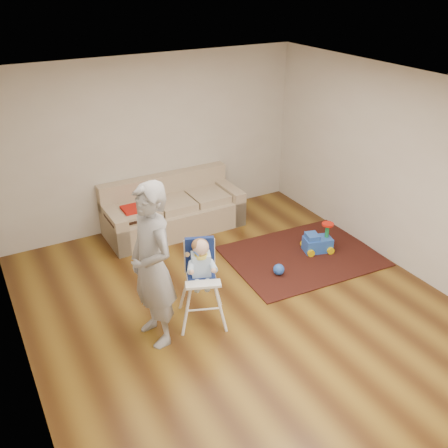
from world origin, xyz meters
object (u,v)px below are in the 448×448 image
sofa (173,206)px  adult (152,266)px  high_chair (201,282)px  ride_on_toy (318,237)px  toy_ball (279,269)px  side_table (126,231)px

sofa → adult: size_ratio=1.14×
sofa → high_chair: size_ratio=1.95×
high_chair → adult: size_ratio=0.58×
ride_on_toy → high_chair: size_ratio=0.40×
toy_ball → sofa: bearing=110.2°
sofa → ride_on_toy: sofa is taller
ride_on_toy → side_table: bearing=162.6°
side_table → ride_on_toy: 2.89m
sofa → toy_ball: sofa is taller
sofa → high_chair: 2.38m
sofa → toy_ball: bearing=-70.1°
side_table → adult: size_ratio=0.26×
side_table → ride_on_toy: (2.43, -1.57, -0.01)m
side_table → high_chair: 2.20m
ride_on_toy → high_chair: (-2.24, -0.61, 0.30)m
ride_on_toy → toy_ball: 0.92m
toy_ball → high_chair: 1.47m
side_table → adult: 2.35m
side_table → adult: (-0.41, -2.20, 0.71)m
toy_ball → adult: 2.17m
side_table → toy_ball: size_ratio=3.17×
high_chair → toy_ball: bearing=35.6°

